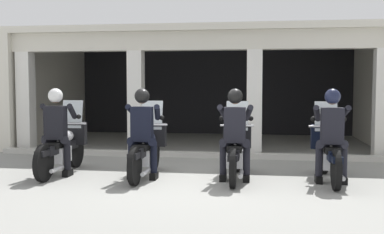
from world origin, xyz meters
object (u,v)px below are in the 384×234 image
Objects in this scene: police_officer_far_right at (332,128)px; motorcycle_far_left at (63,146)px; police_officer_center_left at (143,126)px; motorcycle_far_right at (329,151)px; police_officer_center_right at (235,127)px; motorcycle_center_right at (236,150)px; motorcycle_center_left at (147,148)px; police_officer_far_left at (56,124)px.

motorcycle_far_left is at bearing 173.22° from police_officer_far_right.
motorcycle_far_left is 1.29× the size of police_officer_far_right.
motorcycle_far_right is at bearing 5.71° from police_officer_center_left.
police_officer_center_right is at bearing -172.23° from motorcycle_far_right.
police_officer_center_right reaches higher than motorcycle_far_left.
police_officer_far_right reaches higher than motorcycle_center_right.
motorcycle_center_left is 1.29× the size of police_officer_far_right.
police_officer_center_right is at bearing -1.42° from police_officer_far_left.
police_officer_far_left is 0.78× the size of motorcycle_center_right.
police_officer_center_left is at bearing -91.46° from motorcycle_center_left.
police_officer_center_left is at bearing -172.21° from motorcycle_center_right.
police_officer_center_left and police_officer_far_right have the same top height.
motorcycle_far_left is 0.52m from police_officer_far_left.
police_officer_center_left is 1.61m from police_officer_center_right.
police_officer_center_right is at bearing -6.47° from motorcycle_far_left.
motorcycle_far_left and motorcycle_center_right have the same top height.
police_officer_far_left and police_officer_center_right have the same top height.
motorcycle_far_left is at bearing 177.03° from motorcycle_center_left.
motorcycle_far_right is at bearing 7.82° from police_officer_center_right.
motorcycle_center_right is at bearing 177.82° from motorcycle_far_right.
police_officer_far_right is (4.81, 0.06, 0.00)m from police_officer_far_left.
police_officer_center_left is 1.00× the size of police_officer_far_right.
police_officer_far_right is (3.21, -0.18, 0.44)m from motorcycle_center_left.
motorcycle_center_left is 1.00× the size of motorcycle_center_right.
motorcycle_center_right is (3.21, 0.00, 0.00)m from motorcycle_far_left.
motorcycle_center_left is 1.29× the size of police_officer_center_right.
motorcycle_center_left is (1.61, 0.23, -0.44)m from police_officer_far_left.
motorcycle_far_right is 0.52m from police_officer_far_right.
motorcycle_center_left is at bearing 167.77° from police_officer_center_right.
motorcycle_center_right is (3.21, 0.29, -0.44)m from police_officer_far_left.
motorcycle_far_right is (1.60, 0.05, 0.00)m from motorcycle_center_right.
police_officer_center_right reaches higher than motorcycle_center_right.
police_officer_far_left reaches higher than motorcycle_center_left.
police_officer_center_right is (3.21, 0.00, 0.00)m from police_officer_far_left.
motorcycle_far_left is 1.29× the size of police_officer_center_right.
motorcycle_center_right is at bearing 85.71° from police_officer_center_right.
police_officer_far_left is 4.85m from motorcycle_far_right.
motorcycle_center_left is 3.24m from police_officer_far_right.
motorcycle_far_left is 1.70m from police_officer_center_left.
police_officer_far_left is 1.68m from motorcycle_center_left.
motorcycle_far_left and motorcycle_far_right have the same top height.
motorcycle_far_left is 4.81m from motorcycle_far_right.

